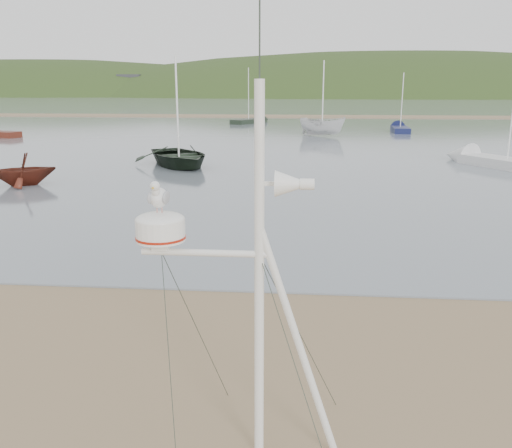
# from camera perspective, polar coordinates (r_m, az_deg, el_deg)

# --- Properties ---
(ground) EXTENTS (560.00, 560.00, 0.00)m
(ground) POSITION_cam_1_polar(r_m,az_deg,el_deg) (8.63, -15.00, -16.48)
(ground) COLOR #7D6548
(ground) RESTS_ON ground
(water) EXTENTS (560.00, 256.00, 0.04)m
(water) POSITION_cam_1_polar(r_m,az_deg,el_deg) (139.01, 4.00, 12.65)
(water) COLOR slate
(water) RESTS_ON ground
(sandbar) EXTENTS (560.00, 7.00, 0.07)m
(sandbar) POSITION_cam_1_polar(r_m,az_deg,el_deg) (77.08, 3.04, 11.26)
(sandbar) COLOR #7D6548
(sandbar) RESTS_ON water
(hill_ridge) EXTENTS (620.00, 180.00, 80.00)m
(hill_ridge) POSITION_cam_1_polar(r_m,az_deg,el_deg) (243.62, 8.83, 8.63)
(hill_ridge) COLOR #243817
(hill_ridge) RESTS_ON ground
(far_cottages) EXTENTS (294.40, 6.30, 8.00)m
(far_cottages) POSITION_cam_1_polar(r_m,az_deg,el_deg) (202.91, 5.28, 14.31)
(far_cottages) COLOR white
(far_cottages) RESTS_ON ground
(mast_rig) EXTENTS (2.38, 2.54, 5.38)m
(mast_rig) POSITION_cam_1_polar(r_m,az_deg,el_deg) (6.45, -0.31, -13.95)
(mast_rig) COLOR white
(mast_rig) RESTS_ON ground
(boat_dark) EXTENTS (3.92, 3.04, 5.48)m
(boat_dark) POSITION_cam_1_polar(r_m,az_deg,el_deg) (29.71, -8.27, 11.26)
(boat_dark) COLOR black
(boat_dark) RESTS_ON water
(boat_red) EXTENTS (2.37, 2.74, 2.72)m
(boat_red) POSITION_cam_1_polar(r_m,az_deg,el_deg) (26.01, -23.47, 6.73)
(boat_red) COLOR #531E13
(boat_red) RESTS_ON water
(boat_white) EXTENTS (2.23, 2.21, 4.31)m
(boat_white) POSITION_cam_1_polar(r_m,az_deg,el_deg) (47.73, 7.02, 11.76)
(boat_white) COLOR silver
(boat_white) RESTS_ON water
(sailboat_white_near) EXTENTS (5.06, 6.80, 6.90)m
(sailboat_white_near) POSITION_cam_1_polar(r_m,az_deg,el_deg) (33.18, 22.46, 6.34)
(sailboat_white_near) COLOR silver
(sailboat_white_near) RESTS_ON ground
(sailboat_blue_far) EXTENTS (1.74, 5.90, 5.84)m
(sailboat_blue_far) POSITION_cam_1_polar(r_m,az_deg,el_deg) (54.50, 14.77, 9.73)
(sailboat_blue_far) COLOR #131943
(sailboat_blue_far) RESTS_ON ground
(sailboat_dark_mid) EXTENTS (4.71, 6.72, 6.73)m
(sailboat_dark_mid) POSITION_cam_1_polar(r_m,az_deg,el_deg) (64.74, 0.12, 10.87)
(sailboat_dark_mid) COLOR black
(sailboat_dark_mid) RESTS_ON ground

